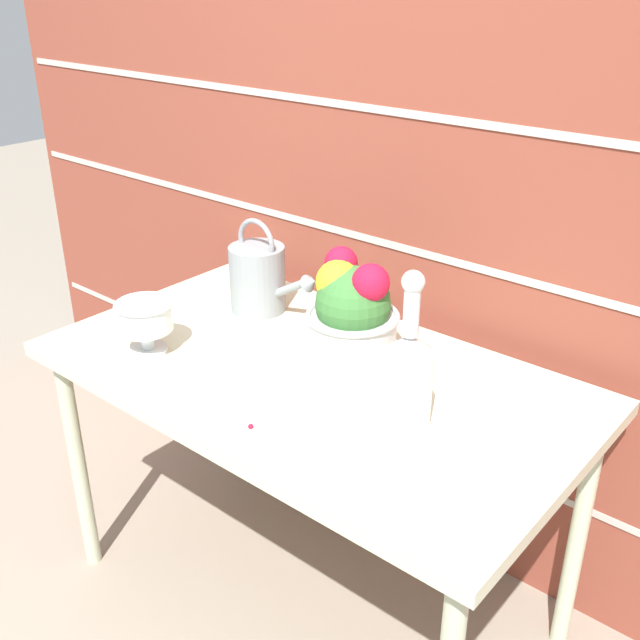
{
  "coord_description": "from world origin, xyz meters",
  "views": [
    {
      "loc": [
        1.03,
        -1.19,
        1.63
      ],
      "look_at": [
        0.0,
        0.04,
        0.86
      ],
      "focal_mm": 42.0,
      "sensor_mm": 36.0,
      "label": 1
    }
  ],
  "objects": [
    {
      "name": "fallen_petal",
      "position": [
        0.07,
        -0.27,
        0.74
      ],
      "size": [
        0.01,
        0.01,
        0.01
      ],
      "color": "red",
      "rests_on": "patio_table"
    },
    {
      "name": "watering_can",
      "position": [
        -0.34,
        0.17,
        0.84
      ],
      "size": [
        0.3,
        0.16,
        0.27
      ],
      "color": "gray",
      "rests_on": "patio_table"
    },
    {
      "name": "glass_decanter",
      "position": [
        0.31,
        -0.05,
        0.86
      ],
      "size": [
        0.1,
        0.1,
        0.35
      ],
      "color": "silver",
      "rests_on": "patio_table"
    },
    {
      "name": "ground_plane",
      "position": [
        0.0,
        0.0,
        0.0
      ],
      "size": [
        12.0,
        12.0,
        0.0
      ],
      "primitive_type": "plane",
      "color": "gray"
    },
    {
      "name": "brick_wall",
      "position": [
        0.0,
        0.48,
        1.1
      ],
      "size": [
        3.6,
        0.08,
        2.2
      ],
      "color": "brown",
      "rests_on": "ground_plane"
    },
    {
      "name": "crystal_pedestal_bowl",
      "position": [
        -0.37,
        -0.19,
        0.83
      ],
      "size": [
        0.15,
        0.15,
        0.14
      ],
      "color": "silver",
      "rests_on": "patio_table"
    },
    {
      "name": "patio_table",
      "position": [
        0.0,
        0.0,
        0.67
      ],
      "size": [
        1.32,
        0.74,
        0.74
      ],
      "color": "beige",
      "rests_on": "ground_plane"
    },
    {
      "name": "flower_planter",
      "position": [
        0.02,
        0.13,
        0.86
      ],
      "size": [
        0.23,
        0.23,
        0.26
      ],
      "color": "#BCBCC1",
      "rests_on": "patio_table"
    }
  ]
}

